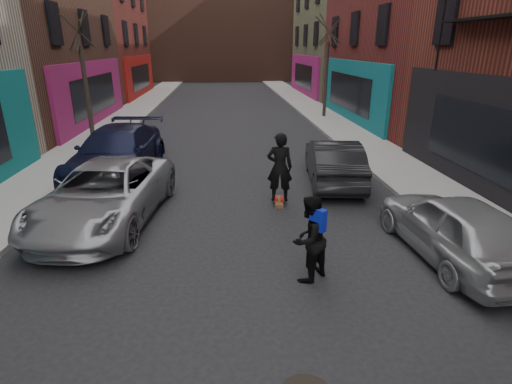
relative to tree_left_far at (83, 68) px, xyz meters
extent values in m
cube|color=gray|center=(-0.05, 12.00, -3.31)|extent=(2.50, 84.00, 0.13)
cube|color=gray|center=(12.45, 12.00, -3.31)|extent=(2.50, 84.00, 0.13)
cube|color=#47281E|center=(6.20, 38.00, 3.62)|extent=(40.00, 10.00, 14.00)
imported|color=gray|center=(3.00, -9.09, -2.63)|extent=(3.16, 5.66, 1.50)
imported|color=black|center=(2.37, -5.17, -2.55)|extent=(2.85, 5.93, 1.67)
imported|color=#999DA1|center=(10.80, -11.64, -2.67)|extent=(1.92, 4.26, 1.42)
imported|color=black|center=(9.60, -6.51, -2.66)|extent=(2.04, 4.51, 1.44)
cube|color=brown|center=(7.57, -8.25, -3.33)|extent=(0.31, 0.82, 0.10)
imported|color=black|center=(7.57, -8.25, -2.29)|extent=(0.77, 0.55, 1.97)
imported|color=black|center=(7.58, -12.21, -2.52)|extent=(1.05, 1.03, 1.71)
cube|color=#0B189E|center=(7.69, -12.35, -2.07)|extent=(0.30, 0.32, 0.42)
camera|label=1|loc=(6.02, -18.84, 0.88)|focal=28.00mm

